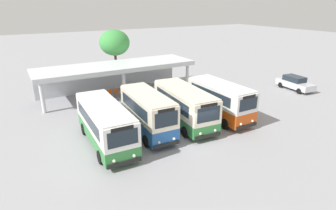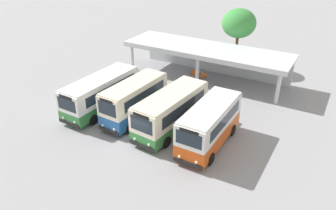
{
  "view_description": "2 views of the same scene",
  "coord_description": "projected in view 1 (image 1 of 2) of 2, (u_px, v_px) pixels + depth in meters",
  "views": [
    {
      "loc": [
        -11.24,
        -15.12,
        9.77
      ],
      "look_at": [
        -0.3,
        3.82,
        1.71
      ],
      "focal_mm": 29.74,
      "sensor_mm": 36.0,
      "label": 1
    },
    {
      "loc": [
        11.83,
        -16.3,
        14.03
      ],
      "look_at": [
        -0.21,
        4.43,
        1.28
      ],
      "focal_mm": 35.08,
      "sensor_mm": 36.0,
      "label": 2
    }
  ],
  "objects": [
    {
      "name": "city_bus_fourth_amber",
      "position": [
        220.0,
        99.0,
        24.47
      ],
      "size": [
        2.39,
        6.84,
        3.22
      ],
      "color": "black",
      "rests_on": "ground"
    },
    {
      "name": "waiting_chair_end_by_column",
      "position": [
        110.0,
        93.0,
        30.43
      ],
      "size": [
        0.45,
        0.45,
        0.86
      ],
      "color": "slate",
      "rests_on": "ground"
    },
    {
      "name": "city_bus_middle_cream",
      "position": [
        184.0,
        105.0,
        23.23
      ],
      "size": [
        2.94,
        7.56,
        3.16
      ],
      "color": "black",
      "rests_on": "ground"
    },
    {
      "name": "parked_car_flank",
      "position": [
        295.0,
        83.0,
        33.01
      ],
      "size": [
        2.23,
        4.67,
        1.62
      ],
      "color": "black",
      "rests_on": "ground"
    },
    {
      "name": "terminal_canopy",
      "position": [
        115.0,
        70.0,
        31.33
      ],
      "size": [
        17.41,
        5.16,
        3.4
      ],
      "color": "silver",
      "rests_on": "ground"
    },
    {
      "name": "roadside_tree_behind_canopy",
      "position": [
        115.0,
        43.0,
        34.55
      ],
      "size": [
        3.74,
        3.74,
        6.7
      ],
      "color": "brown",
      "rests_on": "ground"
    },
    {
      "name": "city_bus_nearest_orange",
      "position": [
        105.0,
        123.0,
        19.9
      ],
      "size": [
        2.64,
        7.92,
        3.05
      ],
      "color": "black",
      "rests_on": "ground"
    },
    {
      "name": "city_bus_second_in_row",
      "position": [
        148.0,
        112.0,
        21.56
      ],
      "size": [
        2.48,
        6.7,
        3.3
      ],
      "color": "black",
      "rests_on": "ground"
    },
    {
      "name": "waiting_chair_middle_seat",
      "position": [
        122.0,
        91.0,
        31.02
      ],
      "size": [
        0.45,
        0.45,
        0.86
      ],
      "color": "slate",
      "rests_on": "ground"
    },
    {
      "name": "ground_plane",
      "position": [
        197.0,
        141.0,
        20.94
      ],
      "size": [
        180.0,
        180.0,
        0.0
      ],
      "primitive_type": "plane",
      "color": "#939399"
    },
    {
      "name": "waiting_chair_second_from_end",
      "position": [
        116.0,
        92.0,
        30.72
      ],
      "size": [
        0.45,
        0.45,
        0.86
      ],
      "color": "slate",
      "rests_on": "ground"
    }
  ]
}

